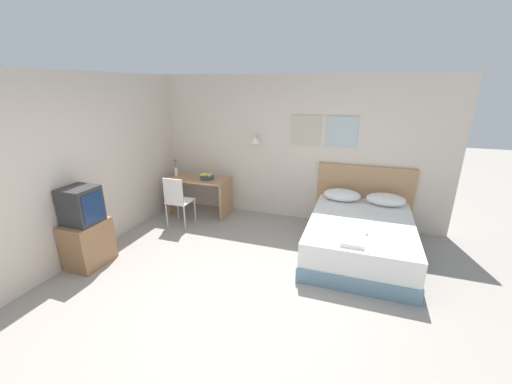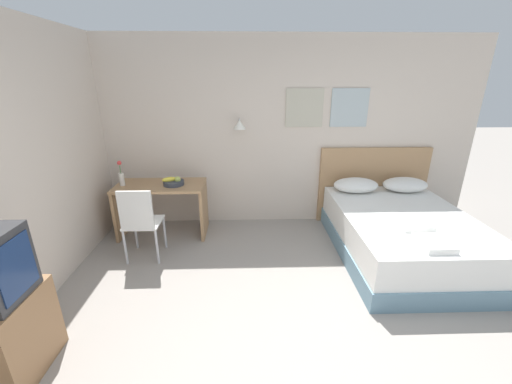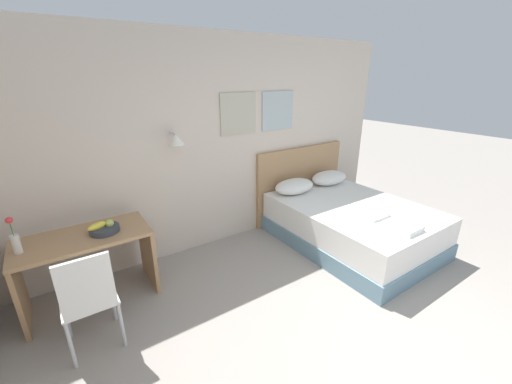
{
  "view_description": "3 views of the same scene",
  "coord_description": "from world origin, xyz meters",
  "px_view_note": "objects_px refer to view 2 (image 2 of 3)",
  "views": [
    {
      "loc": [
        1.35,
        -2.84,
        2.48
      ],
      "look_at": [
        -0.13,
        1.44,
        0.91
      ],
      "focal_mm": 22.0,
      "sensor_mm": 36.0,
      "label": 1
    },
    {
      "loc": [
        -0.46,
        -1.69,
        2.11
      ],
      "look_at": [
        -0.35,
        1.76,
        0.84
      ],
      "focal_mm": 22.0,
      "sensor_mm": 36.0,
      "label": 2
    },
    {
      "loc": [
        -1.75,
        -0.73,
        2.17
      ],
      "look_at": [
        0.05,
        1.92,
        0.97
      ],
      "focal_mm": 22.0,
      "sensor_mm": 36.0,
      "label": 3
    }
  ],
  "objects_px": {
    "pillow_right": "(405,185)",
    "fruit_bowl": "(173,182)",
    "headboard": "(372,185)",
    "desk_chair": "(140,219)",
    "folded_towel_mid_bed": "(434,243)",
    "flower_vase": "(121,176)",
    "pillow_left": "(356,185)",
    "tv_stand": "(7,336)",
    "bed": "(402,235)",
    "folded_towel_near_foot": "(413,223)",
    "desk": "(162,200)"
  },
  "relations": [
    {
      "from": "folded_towel_mid_bed",
      "to": "flower_vase",
      "type": "relative_size",
      "value": 0.99
    },
    {
      "from": "fruit_bowl",
      "to": "flower_vase",
      "type": "xyz_separation_m",
      "value": [
        -0.68,
        -0.0,
        0.09
      ]
    },
    {
      "from": "folded_towel_mid_bed",
      "to": "flower_vase",
      "type": "xyz_separation_m",
      "value": [
        -3.47,
        1.41,
        0.27
      ]
    },
    {
      "from": "bed",
      "to": "flower_vase",
      "type": "height_order",
      "value": "flower_vase"
    },
    {
      "from": "flower_vase",
      "to": "pillow_left",
      "type": "bearing_deg",
      "value": 2.28
    },
    {
      "from": "headboard",
      "to": "tv_stand",
      "type": "distance_m",
      "value": 4.49
    },
    {
      "from": "desk_chair",
      "to": "pillow_left",
      "type": "bearing_deg",
      "value": 15.85
    },
    {
      "from": "headboard",
      "to": "folded_towel_near_foot",
      "type": "height_order",
      "value": "headboard"
    },
    {
      "from": "pillow_left",
      "to": "flower_vase",
      "type": "xyz_separation_m",
      "value": [
        -3.21,
        -0.13,
        0.2
      ]
    },
    {
      "from": "bed",
      "to": "desk_chair",
      "type": "height_order",
      "value": "desk_chair"
    },
    {
      "from": "desk_chair",
      "to": "flower_vase",
      "type": "relative_size",
      "value": 2.75
    },
    {
      "from": "flower_vase",
      "to": "tv_stand",
      "type": "relative_size",
      "value": 0.51
    },
    {
      "from": "pillow_left",
      "to": "fruit_bowl",
      "type": "relative_size",
      "value": 2.14
    },
    {
      "from": "tv_stand",
      "to": "folded_towel_mid_bed",
      "type": "bearing_deg",
      "value": 12.34
    },
    {
      "from": "folded_towel_mid_bed",
      "to": "desk_chair",
      "type": "distance_m",
      "value": 3.15
    },
    {
      "from": "desk",
      "to": "tv_stand",
      "type": "xyz_separation_m",
      "value": [
        -0.58,
        -2.22,
        -0.19
      ]
    },
    {
      "from": "fruit_bowl",
      "to": "flower_vase",
      "type": "distance_m",
      "value": 0.68
    },
    {
      "from": "headboard",
      "to": "fruit_bowl",
      "type": "distance_m",
      "value": 2.92
    },
    {
      "from": "headboard",
      "to": "fruit_bowl",
      "type": "relative_size",
      "value": 5.54
    },
    {
      "from": "folded_towel_mid_bed",
      "to": "fruit_bowl",
      "type": "xyz_separation_m",
      "value": [
        -2.79,
        1.42,
        0.18
      ]
    },
    {
      "from": "bed",
      "to": "flower_vase",
      "type": "bearing_deg",
      "value": 169.57
    },
    {
      "from": "pillow_right",
      "to": "tv_stand",
      "type": "distance_m",
      "value": 4.65
    },
    {
      "from": "desk_chair",
      "to": "tv_stand",
      "type": "relative_size",
      "value": 1.41
    },
    {
      "from": "bed",
      "to": "headboard",
      "type": "bearing_deg",
      "value": 90.0
    },
    {
      "from": "folded_towel_near_foot",
      "to": "fruit_bowl",
      "type": "height_order",
      "value": "fruit_bowl"
    },
    {
      "from": "bed",
      "to": "tv_stand",
      "type": "distance_m",
      "value": 3.97
    },
    {
      "from": "folded_towel_mid_bed",
      "to": "fruit_bowl",
      "type": "height_order",
      "value": "fruit_bowl"
    },
    {
      "from": "fruit_bowl",
      "to": "pillow_left",
      "type": "bearing_deg",
      "value": 2.84
    },
    {
      "from": "pillow_left",
      "to": "fruit_bowl",
      "type": "bearing_deg",
      "value": -177.16
    },
    {
      "from": "pillow_left",
      "to": "desk_chair",
      "type": "bearing_deg",
      "value": -164.15
    },
    {
      "from": "headboard",
      "to": "tv_stand",
      "type": "bearing_deg",
      "value": -144.62
    },
    {
      "from": "folded_towel_mid_bed",
      "to": "folded_towel_near_foot",
      "type": "bearing_deg",
      "value": 87.58
    },
    {
      "from": "desk",
      "to": "desk_chair",
      "type": "height_order",
      "value": "desk_chair"
    },
    {
      "from": "folded_towel_mid_bed",
      "to": "desk",
      "type": "bearing_deg",
      "value": 154.14
    },
    {
      "from": "headboard",
      "to": "desk_chair",
      "type": "relative_size",
      "value": 1.75
    },
    {
      "from": "folded_towel_mid_bed",
      "to": "fruit_bowl",
      "type": "relative_size",
      "value": 1.14
    },
    {
      "from": "headboard",
      "to": "fruit_bowl",
      "type": "height_order",
      "value": "headboard"
    },
    {
      "from": "desk_chair",
      "to": "fruit_bowl",
      "type": "relative_size",
      "value": 3.16
    },
    {
      "from": "headboard",
      "to": "folded_towel_mid_bed",
      "type": "bearing_deg",
      "value": -93.02
    },
    {
      "from": "bed",
      "to": "folded_towel_mid_bed",
      "type": "relative_size",
      "value": 6.14
    },
    {
      "from": "pillow_left",
      "to": "folded_towel_mid_bed",
      "type": "relative_size",
      "value": 1.87
    },
    {
      "from": "folded_towel_near_foot",
      "to": "flower_vase",
      "type": "distance_m",
      "value": 3.63
    },
    {
      "from": "bed",
      "to": "fruit_bowl",
      "type": "bearing_deg",
      "value": 167.16
    },
    {
      "from": "fruit_bowl",
      "to": "headboard",
      "type": "bearing_deg",
      "value": 7.91
    },
    {
      "from": "bed",
      "to": "folded_towel_near_foot",
      "type": "xyz_separation_m",
      "value": [
        -0.08,
        -0.31,
        0.31
      ]
    },
    {
      "from": "pillow_right",
      "to": "fruit_bowl",
      "type": "distance_m",
      "value": 3.24
    },
    {
      "from": "bed",
      "to": "folded_towel_near_foot",
      "type": "height_order",
      "value": "folded_towel_near_foot"
    },
    {
      "from": "bed",
      "to": "tv_stand",
      "type": "relative_size",
      "value": 3.14
    },
    {
      "from": "desk",
      "to": "tv_stand",
      "type": "relative_size",
      "value": 1.8
    },
    {
      "from": "folded_towel_mid_bed",
      "to": "flower_vase",
      "type": "bearing_deg",
      "value": 157.81
    }
  ]
}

